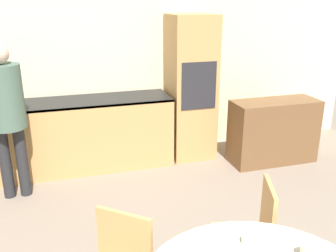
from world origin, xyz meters
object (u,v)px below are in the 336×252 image
at_px(sideboard, 273,131).
at_px(person_standing, 6,107).
at_px(chair_far_right, 252,232).
at_px(oven_unit, 191,88).
at_px(bowl_centre, 253,240).
at_px(cup, 307,251).

xyz_separation_m(sideboard, person_standing, (-3.21, -0.01, 0.61)).
xyz_separation_m(chair_far_right, person_standing, (-1.78, 2.01, 0.54)).
bearing_deg(sideboard, chair_far_right, -125.28).
xyz_separation_m(oven_unit, bowl_centre, (-0.71, -2.97, -0.17)).
xyz_separation_m(oven_unit, cup, (-0.49, -3.18, -0.15)).
xyz_separation_m(person_standing, bowl_centre, (1.52, -2.44, -0.25)).
height_order(cup, bowl_centre, cup).
height_order(oven_unit, sideboard, oven_unit).
bearing_deg(bowl_centre, person_standing, 122.02).
distance_m(sideboard, chair_far_right, 2.47).
bearing_deg(bowl_centre, oven_unit, 76.65).
height_order(oven_unit, chair_far_right, oven_unit).
bearing_deg(oven_unit, person_standing, -166.43).
bearing_deg(person_standing, chair_far_right, -48.55).
bearing_deg(oven_unit, chair_far_right, -100.03).
distance_m(chair_far_right, cup, 0.70).
bearing_deg(oven_unit, cup, -98.73).
distance_m(chair_far_right, bowl_centre, 0.57).
relative_size(oven_unit, chair_far_right, 2.17).
distance_m(cup, bowl_centre, 0.30).
distance_m(sideboard, bowl_centre, 2.99).
bearing_deg(cup, sideboard, 61.01).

